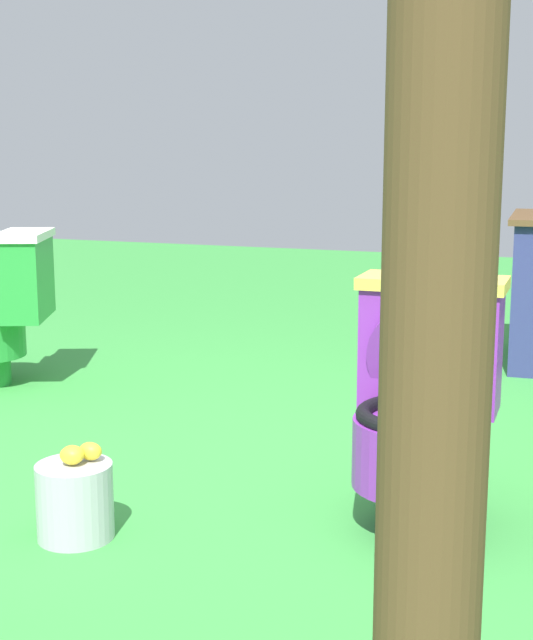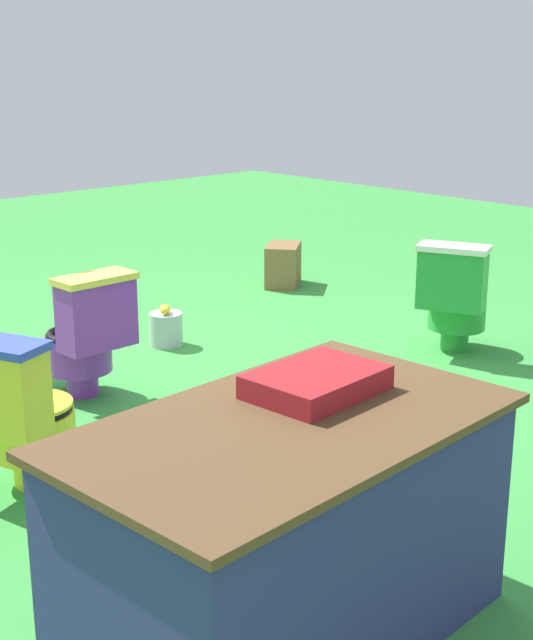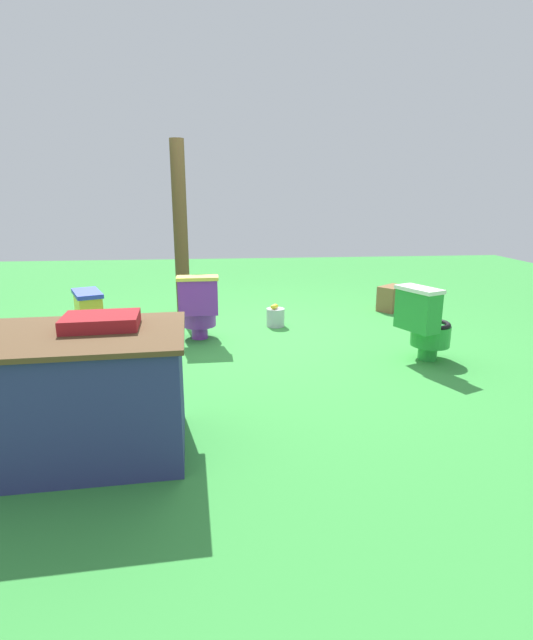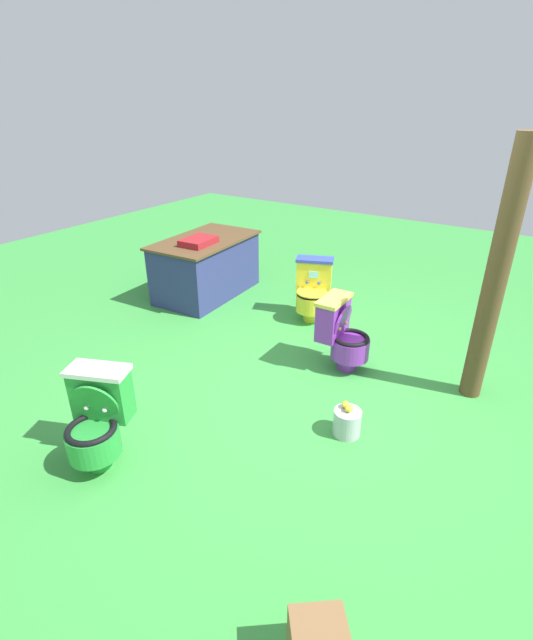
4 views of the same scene
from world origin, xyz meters
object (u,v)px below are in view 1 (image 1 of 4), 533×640
Objects in this scene: toilet_purple at (423,400)px; wooden_post at (443,145)px; lemon_bucket at (75,499)px; toilet_green at (4,307)px.

wooden_post is at bearing 100.32° from toilet_purple.
toilet_purple is at bearing 101.58° from wooden_post.
lemon_bucket is at bearing 26.91° from toilet_purple.
wooden_post is 1.67m from lemon_bucket.
wooden_post reaches higher than toilet_green.
wooden_post reaches higher than lemon_bucket.
toilet_purple is at bearing 28.18° from lemon_bucket.
lemon_bucket is (1.25, -1.38, -0.26)m from toilet_green.
toilet_green is 1.00× the size of toilet_purple.
toilet_purple is 2.63× the size of lemon_bucket.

